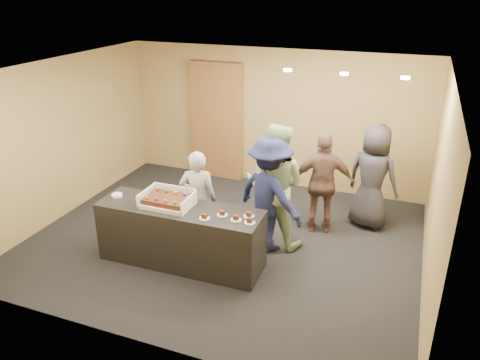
{
  "coord_description": "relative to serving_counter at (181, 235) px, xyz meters",
  "views": [
    {
      "loc": [
        2.58,
        -6.05,
        3.86
      ],
      "look_at": [
        0.26,
        0.0,
        1.08
      ],
      "focal_mm": 35.0,
      "sensor_mm": 36.0,
      "label": 1
    }
  ],
  "objects": [
    {
      "name": "person_server_grey",
      "position": [
        0.02,
        0.56,
        0.33
      ],
      "size": [
        0.65,
        0.52,
        1.56
      ],
      "primitive_type": "imported",
      "rotation": [
        0.0,
        0.0,
        3.42
      ],
      "color": "#9F9FA4",
      "rests_on": "floor"
    },
    {
      "name": "cake_box",
      "position": [
        -0.19,
        0.03,
        0.5
      ],
      "size": [
        0.71,
        0.49,
        0.21
      ],
      "color": "white",
      "rests_on": "serving_counter"
    },
    {
      "name": "slice_d",
      "position": [
        1.01,
        0.1,
        0.47
      ],
      "size": [
        0.15,
        0.15,
        0.07
      ],
      "color": "white",
      "rests_on": "serving_counter"
    },
    {
      "name": "room",
      "position": [
        0.33,
        0.84,
        0.9
      ],
      "size": [
        6.04,
        6.0,
        2.7
      ],
      "color": "black",
      "rests_on": "ground"
    },
    {
      "name": "slice_b",
      "position": [
        0.66,
        0.01,
        0.47
      ],
      "size": [
        0.15,
        0.15,
        0.07
      ],
      "color": "white",
      "rests_on": "serving_counter"
    },
    {
      "name": "ceiling_spotlights",
      "position": [
        1.93,
        1.34,
        2.22
      ],
      "size": [
        1.72,
        0.12,
        0.03
      ],
      "color": "#FFEAC6",
      "rests_on": "ceiling"
    },
    {
      "name": "person_brown_extra",
      "position": [
        1.7,
        1.69,
        0.4
      ],
      "size": [
        1.07,
        0.65,
        1.7
      ],
      "primitive_type": "imported",
      "rotation": [
        0.0,
        0.0,
        3.4
      ],
      "color": "brown",
      "rests_on": "floor"
    },
    {
      "name": "plate_stack",
      "position": [
        -1.03,
        -0.0,
        0.47
      ],
      "size": [
        0.16,
        0.16,
        0.04
      ],
      "primitive_type": "cylinder",
      "color": "white",
      "rests_on": "serving_counter"
    },
    {
      "name": "person_navy_man",
      "position": [
        1.06,
        0.86,
        0.46
      ],
      "size": [
        1.35,
        1.12,
        1.82
      ],
      "primitive_type": "imported",
      "rotation": [
        0.0,
        0.0,
        2.69
      ],
      "color": "#191E43",
      "rests_on": "floor"
    },
    {
      "name": "person_dark_suit",
      "position": [
        2.42,
        2.17,
        0.43
      ],
      "size": [
        1.0,
        0.82,
        1.77
      ],
      "primitive_type": "imported",
      "rotation": [
        0.0,
        0.0,
        2.8
      ],
      "color": "#2A2A2F",
      "rests_on": "floor"
    },
    {
      "name": "sheet_cake",
      "position": [
        -0.19,
        0.0,
        0.55
      ],
      "size": [
        0.61,
        0.42,
        0.12
      ],
      "color": "#3D1D0D",
      "rests_on": "cake_box"
    },
    {
      "name": "storage_cabinet",
      "position": [
        -0.84,
        3.25,
        0.75
      ],
      "size": [
        1.09,
        0.15,
        2.4
      ],
      "primitive_type": "cube",
      "color": "brown",
      "rests_on": "floor"
    },
    {
      "name": "slice_c",
      "position": [
        0.88,
        -0.06,
        0.47
      ],
      "size": [
        0.15,
        0.15,
        0.07
      ],
      "color": "white",
      "rests_on": "serving_counter"
    },
    {
      "name": "slice_e",
      "position": [
        1.08,
        -0.07,
        0.47
      ],
      "size": [
        0.15,
        0.15,
        0.07
      ],
      "color": "white",
      "rests_on": "serving_counter"
    },
    {
      "name": "serving_counter",
      "position": [
        0.0,
        0.0,
        0.0
      ],
      "size": [
        2.41,
        0.74,
        0.9
      ],
      "primitive_type": "cube",
      "rotation": [
        0.0,
        0.0,
        0.02
      ],
      "color": "black",
      "rests_on": "floor"
    },
    {
      "name": "person_sage_man",
      "position": [
        1.08,
        1.03,
        0.53
      ],
      "size": [
        0.97,
        0.76,
        1.96
      ],
      "primitive_type": "imported",
      "rotation": [
        0.0,
        0.0,
        3.12
      ],
      "color": "#8FA97C",
      "rests_on": "floor"
    },
    {
      "name": "slice_a",
      "position": [
        0.47,
        -0.17,
        0.47
      ],
      "size": [
        0.15,
        0.15,
        0.07
      ],
      "color": "white",
      "rests_on": "serving_counter"
    }
  ]
}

